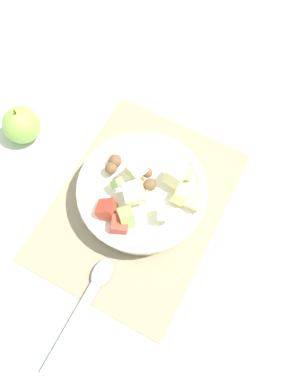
{
  "coord_description": "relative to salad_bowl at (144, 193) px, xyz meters",
  "views": [
    {
      "loc": [
        0.24,
        0.14,
        0.73
      ],
      "look_at": [
        -0.01,
        0.0,
        0.05
      ],
      "focal_mm": 35.84,
      "sensor_mm": 36.0,
      "label": 1
    }
  ],
  "objects": [
    {
      "name": "ground_plane",
      "position": [
        0.01,
        -0.0,
        -0.04
      ],
      "size": [
        2.4,
        2.4,
        0.0
      ],
      "primitive_type": "plane",
      "color": "silver"
    },
    {
      "name": "placemat",
      "position": [
        0.01,
        -0.0,
        -0.04
      ],
      "size": [
        0.43,
        0.32,
        0.01
      ],
      "primitive_type": "cube",
      "color": "gray",
      "rests_on": "ground_plane"
    },
    {
      "name": "salad_bowl",
      "position": [
        0.0,
        0.0,
        0.0
      ],
      "size": [
        0.25,
        0.25,
        0.11
      ],
      "color": "white",
      "rests_on": "placemat"
    },
    {
      "name": "serving_spoon",
      "position": [
        0.22,
        0.0,
        -0.03
      ],
      "size": [
        0.22,
        0.04,
        0.01
      ],
      "color": "#B7B7BC",
      "rests_on": "placemat"
    },
    {
      "name": "whole_apple",
      "position": [
        -0.02,
        -0.3,
        -0.0
      ],
      "size": [
        0.08,
        0.08,
        0.09
      ],
      "color": "#8CB74C",
      "rests_on": "ground_plane"
    }
  ]
}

